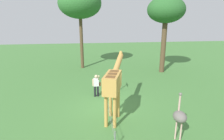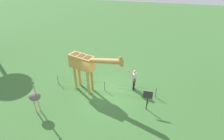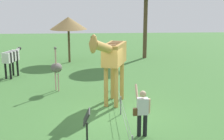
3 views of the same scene
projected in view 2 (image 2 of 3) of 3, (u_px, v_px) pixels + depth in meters
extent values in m
plane|color=#427538|center=(104.00, 91.00, 12.77)|extent=(60.00, 60.00, 0.00)
cylinder|color=#C69347|center=(92.00, 79.00, 12.48)|extent=(0.18, 0.18, 1.75)
cylinder|color=#C69347|center=(88.00, 83.00, 12.16)|extent=(0.18, 0.18, 1.75)
cylinder|color=#C69347|center=(79.00, 75.00, 12.95)|extent=(0.18, 0.18, 1.75)
cylinder|color=#C69347|center=(75.00, 78.00, 12.63)|extent=(0.18, 0.18, 1.75)
cube|color=#C69347|center=(82.00, 62.00, 11.85)|extent=(1.83, 1.20, 0.90)
cube|color=brown|center=(88.00, 57.00, 11.39)|extent=(0.48, 0.53, 0.02)
cube|color=brown|center=(81.00, 55.00, 11.61)|extent=(0.48, 0.53, 0.02)
cube|color=brown|center=(75.00, 54.00, 11.82)|extent=(0.48, 0.53, 0.02)
cylinder|color=#C69347|center=(104.00, 61.00, 10.82)|extent=(2.32, 1.04, 0.86)
ellipsoid|color=#C69347|center=(121.00, 62.00, 10.19)|extent=(0.48, 0.38, 0.69)
cylinder|color=brown|center=(121.00, 58.00, 10.14)|extent=(0.05, 0.05, 0.14)
cylinder|color=brown|center=(121.00, 59.00, 10.04)|extent=(0.05, 0.05, 0.14)
cylinder|color=black|center=(134.00, 86.00, 12.68)|extent=(0.14, 0.14, 0.78)
cylinder|color=black|center=(134.00, 84.00, 12.85)|extent=(0.14, 0.14, 0.78)
cube|color=silver|center=(134.00, 77.00, 12.41)|extent=(0.24, 0.36, 0.55)
sphere|color=#D8AD8C|center=(135.00, 72.00, 12.19)|extent=(0.22, 0.22, 0.22)
cylinder|color=#D8AD8C|center=(130.00, 73.00, 12.12)|extent=(0.46, 0.08, 0.43)
cylinder|color=#D8AD8C|center=(135.00, 75.00, 12.60)|extent=(0.08, 0.08, 0.50)
cube|color=brown|center=(135.00, 81.00, 12.31)|extent=(0.12, 0.20, 0.24)
cylinder|color=#CC9E93|center=(39.00, 105.00, 10.93)|extent=(0.07, 0.07, 0.90)
cylinder|color=#CC9E93|center=(35.00, 107.00, 10.82)|extent=(0.07, 0.07, 0.90)
ellipsoid|color=#66605B|center=(34.00, 96.00, 10.49)|extent=(0.70, 0.56, 0.49)
cylinder|color=#CC9E93|center=(35.00, 89.00, 10.17)|extent=(0.08, 0.08, 0.80)
sphere|color=#66605B|center=(33.00, 83.00, 9.93)|extent=(0.14, 0.14, 0.14)
cylinder|color=black|center=(147.00, 103.00, 11.04)|extent=(0.06, 0.06, 0.95)
cube|color=#2D2D2D|center=(148.00, 95.00, 10.70)|extent=(0.56, 0.21, 0.38)
cylinder|color=slate|center=(58.00, 80.00, 13.32)|extent=(0.05, 0.05, 0.75)
cylinder|color=slate|center=(104.00, 86.00, 12.69)|extent=(0.05, 0.05, 0.75)
cylinder|color=slate|center=(156.00, 93.00, 12.06)|extent=(0.05, 0.05, 0.75)
cube|color=slate|center=(104.00, 83.00, 12.55)|extent=(7.00, 0.01, 0.01)
cube|color=slate|center=(104.00, 86.00, 12.71)|extent=(7.00, 0.01, 0.01)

